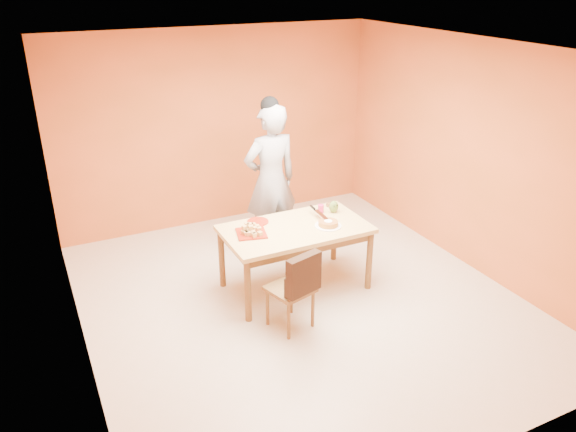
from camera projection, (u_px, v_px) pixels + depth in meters
name	position (u px, v px, depth m)	size (l,w,h in m)	color
floor	(300.00, 300.00, 6.23)	(5.00, 5.00, 0.00)	beige
ceiling	(303.00, 49.00, 5.12)	(5.00, 5.00, 0.00)	white
wall_back	(218.00, 128.00, 7.73)	(4.50, 4.50, 0.00)	orange
wall_left	(67.00, 229.00, 4.77)	(5.00, 5.00, 0.00)	orange
wall_right	(472.00, 157.00, 6.58)	(5.00, 5.00, 0.00)	orange
dining_table	(295.00, 235.00, 6.22)	(1.60, 0.90, 0.76)	#D9C371
dining_chair	(291.00, 288.00, 5.59)	(0.51, 0.57, 0.89)	brown
pastry_pile	(251.00, 229.00, 6.00)	(0.28, 0.28, 0.09)	#E2BA60
person	(271.00, 181.00, 6.92)	(0.71, 0.46, 1.94)	#969699
pastry_platter	(251.00, 233.00, 6.03)	(0.31, 0.31, 0.02)	maroon
red_dinner_plate	(258.00, 222.00, 6.30)	(0.24, 0.24, 0.01)	maroon
white_cake_plate	(328.00, 226.00, 6.20)	(0.30, 0.30, 0.01)	white
sponge_cake	(328.00, 223.00, 6.19)	(0.22, 0.22, 0.05)	#C38732
cake_server	(321.00, 215.00, 6.33)	(0.06, 0.29, 0.01)	silver
egg_ornament	(334.00, 207.00, 6.53)	(0.11, 0.09, 0.14)	olive
magenta_glass	(321.00, 209.00, 6.53)	(0.07, 0.07, 0.10)	#D01F5B
checker_tin	(330.00, 205.00, 6.73)	(0.11, 0.11, 0.03)	#351D0E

